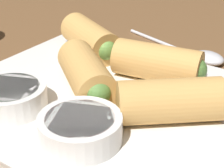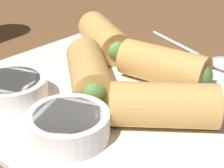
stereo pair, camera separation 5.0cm
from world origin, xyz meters
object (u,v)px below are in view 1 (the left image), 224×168
at_px(serving_plate, 112,104).
at_px(dipping_bowl_near, 80,128).
at_px(spoon, 202,56).
at_px(dipping_bowl_far, 10,96).

height_order(serving_plate, dipping_bowl_near, dipping_bowl_near).
relative_size(serving_plate, spoon, 1.93).
bearing_deg(serving_plate, spoon, -98.85).
xyz_separation_m(dipping_bowl_far, spoon, (-0.10, -0.24, -0.02)).
height_order(dipping_bowl_far, spoon, dipping_bowl_far).
relative_size(serving_plate, dipping_bowl_near, 4.63).
bearing_deg(spoon, dipping_bowl_near, 88.18).
xyz_separation_m(serving_plate, spoon, (-0.03, -0.17, -0.00)).
bearing_deg(dipping_bowl_near, serving_plate, -75.68).
distance_m(serving_plate, spoon, 0.17).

